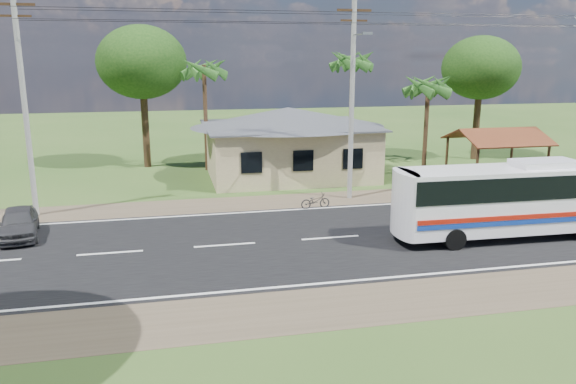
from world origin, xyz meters
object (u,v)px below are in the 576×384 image
Objects in this scene: waiting_shed at (497,138)px; small_car at (19,223)px; motorcycle at (315,201)px; person at (532,180)px; coach_bus at (523,194)px.

waiting_shed reaches higher than small_car.
person is at bearing -94.59° from motorcycle.
motorcycle is 12.48m from person.
small_car is at bearing -167.99° from waiting_shed.
coach_bus is 9.81m from motorcycle.
coach_bus is at bearing -116.62° from waiting_shed.
small_car is (-25.95, -5.52, -2.09)m from waiting_shed.
coach_bus reaches higher than small_car.
person is at bearing -5.25° from small_car.
small_car is at bearing 168.93° from coach_bus.
waiting_shed reaches higher than motorcycle.
waiting_shed is at bearing -78.79° from motorcycle.
person is 0.44× the size of small_car.
motorcycle is 13.68m from small_car.
waiting_shed is 4.00m from person.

